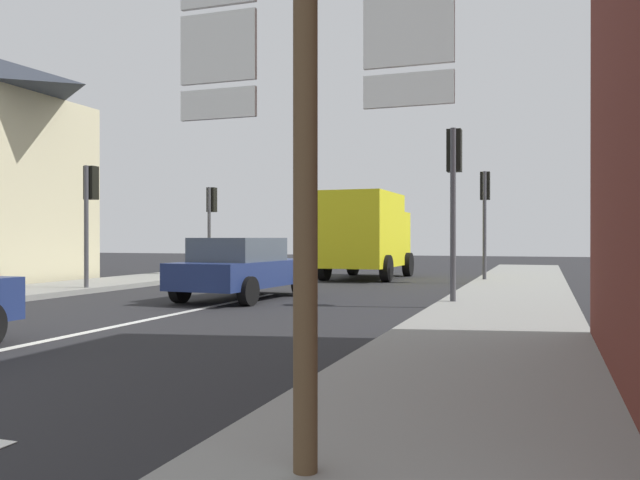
# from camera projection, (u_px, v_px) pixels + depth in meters

# --- Properties ---
(ground_plane) EXTENTS (80.00, 80.00, 0.00)m
(ground_plane) POSITION_uv_depth(u_px,v_px,m) (238.00, 301.00, 15.05)
(ground_plane) COLOR #232326
(sidewalk_right) EXTENTS (2.75, 44.00, 0.14)m
(sidewalk_right) POSITION_uv_depth(u_px,v_px,m) (499.00, 319.00, 11.22)
(sidewalk_right) COLOR gray
(sidewalk_right) RESTS_ON ground
(lane_centre_stripe) EXTENTS (0.16, 12.00, 0.01)m
(lane_centre_stripe) POSITION_uv_depth(u_px,v_px,m) (135.00, 322.00, 11.27)
(lane_centre_stripe) COLOR silver
(lane_centre_stripe) RESTS_ON ground
(sedan_far) EXTENTS (2.19, 4.31, 1.47)m
(sedan_far) POSITION_uv_depth(u_px,v_px,m) (242.00, 268.00, 15.56)
(sedan_far) COLOR navy
(sedan_far) RESTS_ON ground
(delivery_truck) EXTENTS (2.54, 5.03, 3.05)m
(delivery_truck) POSITION_uv_depth(u_px,v_px,m) (367.00, 233.00, 23.46)
(delivery_truck) COLOR yellow
(delivery_truck) RESTS_ON ground
(route_sign_post) EXTENTS (1.66, 0.14, 3.20)m
(route_sign_post) POSITION_uv_depth(u_px,v_px,m) (306.00, 161.00, 3.71)
(route_sign_post) COLOR brown
(route_sign_post) RESTS_ON ground
(traffic_light_near_left) EXTENTS (0.30, 0.49, 3.40)m
(traffic_light_near_left) POSITION_uv_depth(u_px,v_px,m) (90.00, 199.00, 17.55)
(traffic_light_near_left) COLOR #47474C
(traffic_light_near_left) RESTS_ON ground
(traffic_light_far_left) EXTENTS (0.30, 0.49, 3.32)m
(traffic_light_far_left) POSITION_uv_depth(u_px,v_px,m) (211.00, 211.00, 23.94)
(traffic_light_far_left) COLOR #47474C
(traffic_light_far_left) RESTS_ON ground
(traffic_light_far_right) EXTENTS (0.30, 0.49, 3.60)m
(traffic_light_far_right) POSITION_uv_depth(u_px,v_px,m) (485.00, 201.00, 20.99)
(traffic_light_far_right) COLOR #47474C
(traffic_light_far_right) RESTS_ON ground
(traffic_light_near_right) EXTENTS (0.30, 0.49, 3.77)m
(traffic_light_near_right) POSITION_uv_depth(u_px,v_px,m) (454.00, 175.00, 13.78)
(traffic_light_near_right) COLOR #47474C
(traffic_light_near_right) RESTS_ON ground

